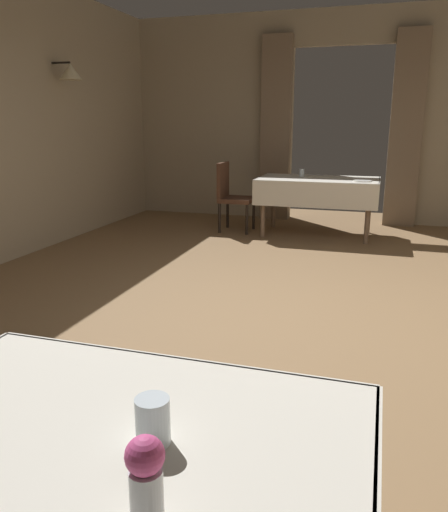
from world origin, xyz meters
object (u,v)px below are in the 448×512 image
object	(u,v)px
dining_table_mid	(318,186)
plate_mid_b	(363,181)
dining_table_near	(86,492)
flower_vase_near	(146,484)
glass_mid_a	(302,173)
chair_mid_left	(231,193)
glass_near_b	(153,421)

from	to	relation	value
dining_table_mid	plate_mid_b	world-z (taller)	plate_mid_b
dining_table_near	flower_vase_near	size ratio (longest dim) A/B	6.33
flower_vase_near	glass_mid_a	distance (m)	6.17
glass_mid_a	plate_mid_b	world-z (taller)	glass_mid_a
chair_mid_left	flower_vase_near	world-z (taller)	flower_vase_near
dining_table_mid	glass_near_b	bearing A→B (deg)	-86.75
dining_table_mid	flower_vase_near	bearing A→B (deg)	-85.89
chair_mid_left	glass_mid_a	size ratio (longest dim) A/B	9.00
flower_vase_near	dining_table_near	bearing A→B (deg)	145.38
dining_table_mid	plate_mid_b	size ratio (longest dim) A/B	7.07
glass_near_b	plate_mid_b	world-z (taller)	glass_near_b
chair_mid_left	flower_vase_near	bearing A→B (deg)	-75.02
dining_table_near	flower_vase_near	bearing A→B (deg)	-34.62
glass_near_b	glass_mid_a	xyz separation A→B (m)	(-0.56, 5.89, -0.00)
glass_near_b	plate_mid_b	bearing A→B (deg)	87.58
dining_table_near	flower_vase_near	distance (m)	0.35
dining_table_near	chair_mid_left	distance (m)	5.93
dining_table_near	chair_mid_left	world-z (taller)	chair_mid_left
dining_table_mid	glass_mid_a	world-z (taller)	glass_mid_a
chair_mid_left	glass_near_b	world-z (taller)	chair_mid_left
plate_mid_b	chair_mid_left	bearing A→B (deg)	176.28
dining_table_near	plate_mid_b	distance (m)	5.67
glass_mid_a	plate_mid_b	distance (m)	0.86
dining_table_mid	flower_vase_near	xyz separation A→B (m)	(0.43, -6.01, 0.21)
glass_mid_a	plate_mid_b	bearing A→B (deg)	-21.49
dining_table_mid	chair_mid_left	xyz separation A→B (m)	(-1.16, -0.08, -0.13)
chair_mid_left	plate_mid_b	world-z (taller)	chair_mid_left
chair_mid_left	glass_mid_a	bearing A→B (deg)	12.47
glass_near_b	chair_mid_left	bearing A→B (deg)	104.62
flower_vase_near	glass_near_b	size ratio (longest dim) A/B	1.78
glass_near_b	dining_table_mid	bearing A→B (deg)	93.25
dining_table_mid	glass_near_b	xyz separation A→B (m)	(0.33, -5.76, 0.16)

